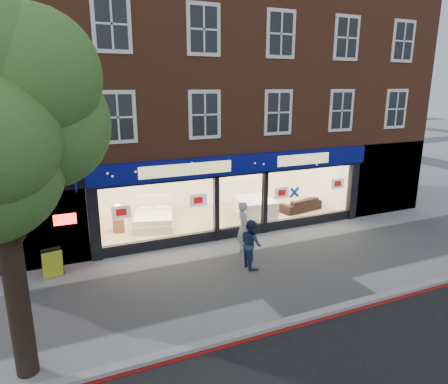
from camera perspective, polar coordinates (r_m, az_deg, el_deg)
ground at (r=13.55m, az=8.18°, el=-10.48°), size 120.00×120.00×0.00m
kerb_line at (r=11.36m, az=16.74°, el=-16.30°), size 60.00×0.10×0.01m
kerb_stone at (r=11.46m, az=16.10°, el=-15.64°), size 60.00×0.25×0.12m
showroom_floor at (r=17.86m, az=-0.70°, el=-3.79°), size 11.00×4.50×0.10m
building at (r=18.50m, az=-2.96°, el=17.66°), size 19.00×8.26×10.30m
display_bed at (r=16.93m, az=-10.01°, el=-3.78°), size 2.16×2.40×1.13m
bedside_table at (r=16.62m, az=-14.83°, el=-4.57°), size 0.51×0.51×0.55m
mattress_stack at (r=18.10m, az=4.38°, el=-2.14°), size 1.76×2.12×0.77m
sofa at (r=19.09m, az=10.84°, el=-1.72°), size 2.18×1.16×0.60m
a_board at (r=13.61m, az=-23.29°, el=-9.36°), size 0.66×0.48×0.92m
pedestrian_grey at (r=14.07m, az=2.80°, el=-5.16°), size 0.51×0.73×1.90m
pedestrian_blue at (r=13.10m, az=3.87°, el=-7.39°), size 0.64×0.81×1.62m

